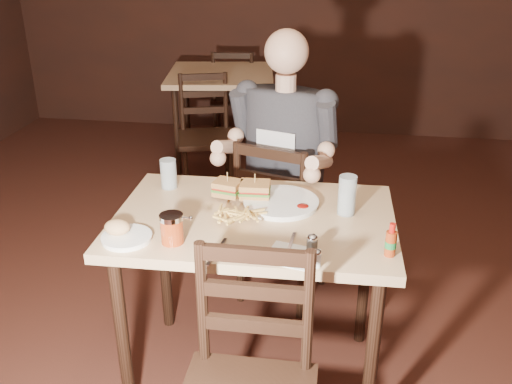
# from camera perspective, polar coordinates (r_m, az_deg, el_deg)

# --- Properties ---
(room_shell) EXTENTS (7.00, 7.00, 7.00)m
(room_shell) POSITION_cam_1_polar(r_m,az_deg,el_deg) (1.83, 6.42, 12.96)
(room_shell) COLOR #33150F
(room_shell) RESTS_ON ground
(main_table) EXTENTS (1.08, 0.73, 0.77)m
(main_table) POSITION_cam_1_polar(r_m,az_deg,el_deg) (2.23, -0.19, -4.60)
(main_table) COLOR tan
(main_table) RESTS_ON ground
(bg_table) EXTENTS (0.90, 0.90, 0.77)m
(bg_table) POSITION_cam_1_polar(r_m,az_deg,el_deg) (4.52, -3.51, 10.74)
(bg_table) COLOR tan
(bg_table) RESTS_ON ground
(chair_far) EXTENTS (0.52, 0.55, 0.89)m
(chair_far) POSITION_cam_1_polar(r_m,az_deg,el_deg) (2.89, 2.78, -2.64)
(chair_far) COLOR black
(chair_far) RESTS_ON ground
(bg_chair_far) EXTENTS (0.44, 0.47, 0.85)m
(bg_chair_far) POSITION_cam_1_polar(r_m,az_deg,el_deg) (5.11, -2.17, 9.47)
(bg_chair_far) COLOR black
(bg_chair_far) RESTS_ON ground
(bg_chair_near) EXTENTS (0.50, 0.52, 0.85)m
(bg_chair_near) POSITION_cam_1_polar(r_m,az_deg,el_deg) (4.08, -4.99, 5.39)
(bg_chair_near) COLOR black
(bg_chair_near) RESTS_ON ground
(diner) EXTENTS (0.63, 0.55, 0.92)m
(diner) POSITION_cam_1_polar(r_m,az_deg,el_deg) (2.66, 2.59, 6.06)
(diner) COLOR #2F3034
(diner) RESTS_ON chair_far
(dinner_plate) EXTENTS (0.30, 0.30, 0.02)m
(dinner_plate) POSITION_cam_1_polar(r_m,az_deg,el_deg) (2.27, 2.51, -1.14)
(dinner_plate) COLOR white
(dinner_plate) RESTS_ON main_table
(sandwich_left) EXTENTS (0.12, 0.11, 0.10)m
(sandwich_left) POSITION_cam_1_polar(r_m,az_deg,el_deg) (2.31, -2.86, 0.81)
(sandwich_left) COLOR #C18743
(sandwich_left) RESTS_ON dinner_plate
(sandwich_right) EXTENTS (0.12, 0.11, 0.10)m
(sandwich_right) POSITION_cam_1_polar(r_m,az_deg,el_deg) (2.29, -0.11, 0.71)
(sandwich_right) COLOR #C18743
(sandwich_right) RESTS_ON dinner_plate
(fries_pile) EXTENTS (0.23, 0.16, 0.04)m
(fries_pile) POSITION_cam_1_polar(r_m,az_deg,el_deg) (2.14, -1.84, -2.09)
(fries_pile) COLOR #E4B758
(fries_pile) RESTS_ON dinner_plate
(ketchup_dollop) EXTENTS (0.05, 0.05, 0.01)m
(ketchup_dollop) POSITION_cam_1_polar(r_m,az_deg,el_deg) (2.22, 4.70, -1.42)
(ketchup_dollop) COLOR maroon
(ketchup_dollop) RESTS_ON dinner_plate
(glass_left) EXTENTS (0.07, 0.07, 0.13)m
(glass_left) POSITION_cam_1_polar(r_m,az_deg,el_deg) (2.44, -8.74, 1.82)
(glass_left) COLOR silver
(glass_left) RESTS_ON main_table
(glass_right) EXTENTS (0.07, 0.07, 0.16)m
(glass_right) POSITION_cam_1_polar(r_m,az_deg,el_deg) (2.20, 9.09, -0.32)
(glass_right) COLOR silver
(glass_right) RESTS_ON main_table
(hot_sauce) EXTENTS (0.04, 0.04, 0.12)m
(hot_sauce) POSITION_cam_1_polar(r_m,az_deg,el_deg) (1.96, 13.36, -4.65)
(hot_sauce) COLOR #933211
(hot_sauce) RESTS_ON main_table
(salt_shaker) EXTENTS (0.03, 0.03, 0.06)m
(salt_shaker) POSITION_cam_1_polar(r_m,az_deg,el_deg) (1.87, 6.06, -6.64)
(salt_shaker) COLOR white
(salt_shaker) RESTS_ON main_table
(pepper_shaker) EXTENTS (0.04, 0.04, 0.07)m
(pepper_shaker) POSITION_cam_1_polar(r_m,az_deg,el_deg) (1.94, 5.63, -5.30)
(pepper_shaker) COLOR #38332D
(pepper_shaker) RESTS_ON main_table
(syrup_dispenser) EXTENTS (0.09, 0.09, 0.11)m
(syrup_dispenser) POSITION_cam_1_polar(r_m,az_deg,el_deg) (2.01, -8.41, -3.64)
(syrup_dispenser) COLOR #933211
(syrup_dispenser) RESTS_ON main_table
(napkin) EXTENTS (0.19, 0.19, 0.00)m
(napkin) POSITION_cam_1_polar(r_m,az_deg,el_deg) (1.93, 3.55, -6.36)
(napkin) COLOR white
(napkin) RESTS_ON main_table
(knife) EXTENTS (0.04, 0.19, 0.00)m
(knife) POSITION_cam_1_polar(r_m,az_deg,el_deg) (1.95, -3.95, -5.96)
(knife) COLOR silver
(knife) RESTS_ON napkin
(fork) EXTENTS (0.02, 0.15, 0.00)m
(fork) POSITION_cam_1_polar(r_m,az_deg,el_deg) (2.00, 3.52, -5.12)
(fork) COLOR silver
(fork) RESTS_ON napkin
(side_plate) EXTENTS (0.18, 0.18, 0.01)m
(side_plate) POSITION_cam_1_polar(r_m,az_deg,el_deg) (2.07, -12.79, -4.56)
(side_plate) COLOR white
(side_plate) RESTS_ON main_table
(bread_roll) EXTENTS (0.09, 0.08, 0.05)m
(bread_roll) POSITION_cam_1_polar(r_m,az_deg,el_deg) (2.08, -13.71, -3.44)
(bread_roll) COLOR tan
(bread_roll) RESTS_ON side_plate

